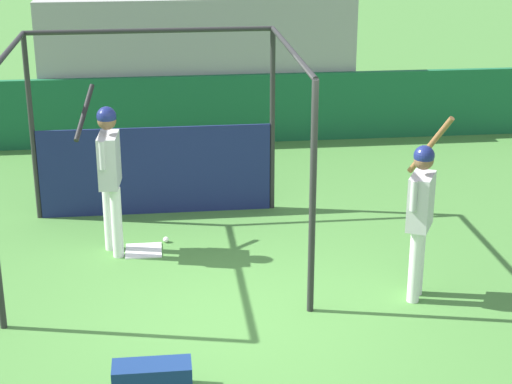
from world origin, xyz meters
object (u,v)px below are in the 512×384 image
object	(u,v)px
player_waiting	(420,208)
equipment_bag	(152,378)
baseball	(166,240)
player_batter	(109,165)

from	to	relation	value
player_waiting	equipment_bag	xyz separation A→B (m)	(-2.84, -1.53, -0.90)
player_waiting	baseball	distance (m)	3.38
player_batter	equipment_bag	distance (m)	3.29
equipment_bag	baseball	world-z (taller)	equipment_bag
equipment_bag	baseball	distance (m)	3.35
player_batter	player_waiting	bearing A→B (deg)	-111.49
player_batter	equipment_bag	bearing A→B (deg)	-167.44
player_batter	equipment_bag	xyz separation A→B (m)	(0.46, -3.11, -0.98)
player_batter	equipment_bag	world-z (taller)	player_batter
equipment_bag	baseball	size ratio (longest dim) A/B	9.46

